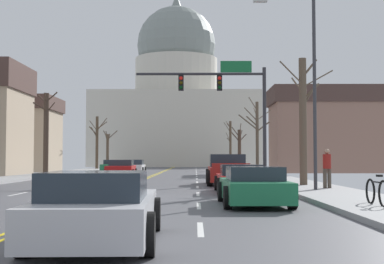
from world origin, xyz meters
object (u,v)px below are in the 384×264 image
signal_gantry (229,95)px  sedan_oncoming_02 (112,166)px  pickup_truck_near_00 (228,171)px  sedan_near_03 (99,209)px  sedan_oncoming_01 (134,167)px  street_lamp_right (306,73)px  bicycle_parked (377,192)px  sedan_near_01 (241,179)px  pedestrian_00 (327,166)px  sedan_oncoming_00 (121,169)px  sedan_near_02 (254,187)px

signal_gantry → sedan_oncoming_02: size_ratio=1.70×
pickup_truck_near_00 → sedan_near_03: pickup_truck_near_00 is taller
sedan_near_03 → sedan_oncoming_01: size_ratio=1.03×
street_lamp_right → bicycle_parked: size_ratio=4.45×
sedan_near_01 → sedan_near_03: 13.57m
sedan_oncoming_02 → bicycle_parked: bearing=-72.0°
street_lamp_right → sedan_near_01: 5.05m
bicycle_parked → pickup_truck_near_00: bearing=102.6°
signal_gantry → pedestrian_00: size_ratio=4.81×
sedan_oncoming_02 → bicycle_parked: size_ratio=2.63×
sedan_near_03 → bicycle_parked: (6.47, 5.67, -0.06)m
sedan_oncoming_00 → sedan_oncoming_02: size_ratio=0.97×
sedan_oncoming_02 → bicycle_parked: (13.69, -42.20, -0.09)m
sedan_oncoming_02 → sedan_near_01: bearing=-72.9°
signal_gantry → street_lamp_right: street_lamp_right is taller
street_lamp_right → pickup_truck_near_00: (-2.74, 7.05, -4.13)m
sedan_near_03 → pedestrian_00: pedestrian_00 is taller
sedan_oncoming_01 → pedestrian_00: bearing=-66.4°
sedan_oncoming_02 → sedan_oncoming_00: bearing=-79.0°
signal_gantry → sedan_near_03: size_ratio=1.75×
street_lamp_right → pedestrian_00: 4.10m
pedestrian_00 → pickup_truck_near_00: bearing=122.9°
sedan_oncoming_01 → bicycle_parked: (10.32, -33.29, -0.11)m
sedan_near_02 → sedan_oncoming_00: size_ratio=0.98×
sedan_near_03 → street_lamp_right: bearing=64.5°
street_lamp_right → pickup_truck_near_00: bearing=111.2°
pickup_truck_near_00 → pedestrian_00: 7.03m
signal_gantry → sedan_near_03: (-3.63, -23.76, -4.69)m
sedan_near_01 → sedan_oncoming_00: (-7.21, 16.88, 0.08)m
sedan_near_01 → sedan_oncoming_01: bearing=105.8°
pickup_truck_near_00 → sedan_oncoming_01: size_ratio=1.20×
bicycle_parked → sedan_oncoming_00: bearing=112.8°
sedan_oncoming_02 → sedan_near_03: bearing=-81.4°
pickup_truck_near_00 → sedan_oncoming_00: size_ratio=1.18×
sedan_near_03 → signal_gantry: bearing=81.3°
sedan_near_01 → sedan_near_02: 5.94m
sedan_oncoming_00 → sedan_oncoming_02: 18.19m
signal_gantry → pickup_truck_near_00: 6.05m
sedan_near_02 → pedestrian_00: bearing=60.3°
signal_gantry → bicycle_parked: bearing=-81.1°
sedan_near_02 → sedan_near_03: sedan_near_03 is taller
pickup_truck_near_00 → sedan_near_02: bearing=-89.9°
pickup_truck_near_00 → pedestrian_00: (3.82, -5.90, 0.34)m
street_lamp_right → pickup_truck_near_00: street_lamp_right is taller
signal_gantry → sedan_near_03: 24.49m
sedan_oncoming_02 → bicycle_parked: 44.36m
sedan_near_01 → sedan_oncoming_02: sedan_oncoming_02 is taller
sedan_near_02 → sedan_oncoming_01: bearing=102.7°
street_lamp_right → sedan_oncoming_00: street_lamp_right is taller
sedan_near_01 → sedan_near_03: bearing=-104.7°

